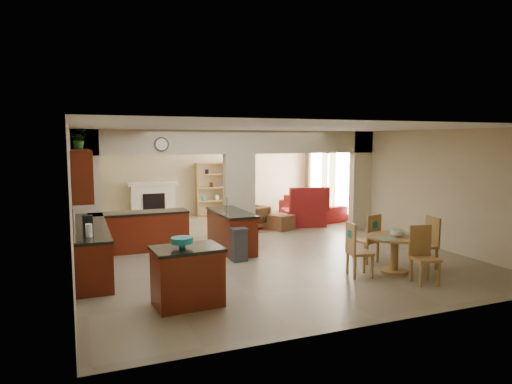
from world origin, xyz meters
name	(u,v)px	position (x,y,z in m)	size (l,w,h in m)	color
floor	(253,246)	(0.00, 0.00, 0.00)	(10.00, 10.00, 0.00)	#7A6E54
ceiling	(253,129)	(0.00, 0.00, 2.80)	(10.00, 10.00, 0.00)	white
wall_back	(200,174)	(0.00, 5.00, 1.40)	(8.00, 8.00, 0.00)	beige
wall_front	(387,224)	(0.00, -5.00, 1.40)	(8.00, 8.00, 0.00)	beige
wall_left	(72,196)	(-4.00, 0.00, 1.40)	(10.00, 10.00, 0.00)	beige
wall_right	(391,183)	(4.00, 0.00, 1.40)	(10.00, 10.00, 0.00)	beige
partition_left_pier	(87,191)	(-3.70, 1.00, 1.40)	(0.60, 0.25, 2.80)	beige
partition_center_pier	(239,196)	(0.00, 1.00, 1.10)	(0.80, 0.25, 2.20)	beige
partition_right_pier	(360,180)	(3.70, 1.00, 1.40)	(0.60, 0.25, 2.80)	beige
partition_header	(239,142)	(0.00, 1.00, 2.50)	(8.00, 0.25, 0.60)	beige
kitchen_counter	(112,240)	(-3.26, -0.25, 0.46)	(2.52, 3.29, 1.48)	#471908
upper_cabinets	(81,173)	(-3.82, -0.80, 1.92)	(0.35, 2.40, 0.90)	#471908
peninsula	(231,230)	(-0.60, -0.11, 0.46)	(0.70, 1.85, 0.91)	#471908
wall_clock	(162,144)	(-2.00, 0.85, 2.45)	(0.34, 0.34, 0.03)	#462D17
rug	(265,227)	(1.20, 2.10, 0.01)	(1.60, 1.30, 0.01)	brown
fireplace	(153,200)	(-1.60, 4.83, 0.61)	(1.60, 0.35, 1.20)	#EEE9CE
shelving_unit	(211,189)	(0.35, 4.82, 0.90)	(1.00, 0.32, 1.80)	olive
window_a	(343,183)	(3.97, 2.30, 1.20)	(0.02, 0.90, 1.90)	white
window_b	(317,179)	(3.97, 4.00, 1.20)	(0.02, 0.90, 1.90)	white
glazed_door	(329,185)	(3.97, 3.15, 1.05)	(0.02, 0.70, 2.10)	white
drape_a_left	(353,185)	(3.93, 1.70, 1.20)	(0.10, 0.28, 2.30)	#43241A
drape_a_right	(332,182)	(3.93, 2.90, 1.20)	(0.10, 0.28, 2.30)	#43241A
drape_b_left	(325,180)	(3.93, 3.40, 1.20)	(0.10, 0.28, 2.30)	#43241A
drape_b_right	(308,178)	(3.93, 4.60, 1.20)	(0.10, 0.28, 2.30)	#43241A
ceiling_fan	(263,140)	(1.50, 3.00, 2.56)	(1.00, 1.00, 0.10)	white
kitchen_island	(187,276)	(-2.38, -3.28, 0.46)	(1.10, 0.82, 0.91)	#471908
teal_bowl	(182,243)	(-2.46, -3.28, 0.99)	(0.34, 0.34, 0.16)	#137B86
trash_can	(239,246)	(-0.77, -1.13, 0.33)	(0.31, 0.26, 0.65)	#2E2E30
dining_table	(395,248)	(1.73, -3.04, 0.48)	(1.05, 1.05, 0.72)	olive
fruit_bowl	(397,233)	(1.73, -3.11, 0.79)	(0.28, 0.28, 0.15)	#7AB526
sofa	(312,207)	(3.30, 3.13, 0.36)	(0.96, 2.45, 0.72)	maroon
chaise	(303,217)	(2.41, 2.05, 0.24)	(1.18, 0.97, 0.47)	maroon
armchair	(253,217)	(0.82, 2.10, 0.33)	(0.71, 0.73, 0.67)	maroon
ottoman	(281,222)	(1.50, 1.66, 0.22)	(0.59, 0.59, 0.43)	maroon
plant	(79,139)	(-3.82, -0.01, 2.57)	(0.35, 0.31, 0.39)	#1A4412
chair_north	(370,237)	(1.71, -2.26, 0.55)	(0.51, 0.51, 1.02)	olive
chair_east	(428,241)	(2.56, -3.02, 0.55)	(0.46, 0.46, 1.02)	olive
chair_south	(423,252)	(1.80, -3.72, 0.55)	(0.50, 0.50, 1.02)	olive
chair_west	(356,248)	(0.88, -2.99, 0.55)	(0.49, 0.49, 1.02)	olive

